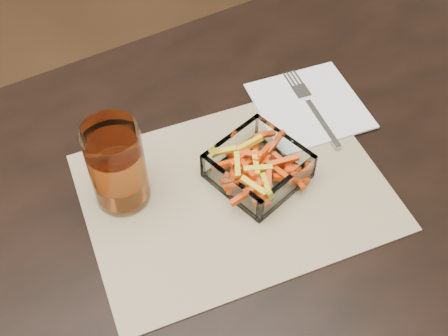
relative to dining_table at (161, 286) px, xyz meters
The scene contains 6 objects.
dining_table is the anchor object (origin of this frame).
placemat 0.18m from the dining_table, 15.10° to the left, with size 0.45×0.33×0.00m, color #9E8A68.
glass_bowl 0.23m from the dining_table, 13.88° to the left, with size 0.15×0.15×0.05m.
tumbler 0.20m from the dining_table, 87.47° to the left, with size 0.08×0.08×0.14m.
napkin 0.39m from the dining_table, 20.53° to the left, with size 0.17×0.17×0.00m, color white.
fork 0.39m from the dining_table, 20.16° to the left, with size 0.05×0.19×0.00m.
Camera 1 is at (-0.11, -0.39, 1.44)m, focal length 45.00 mm.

